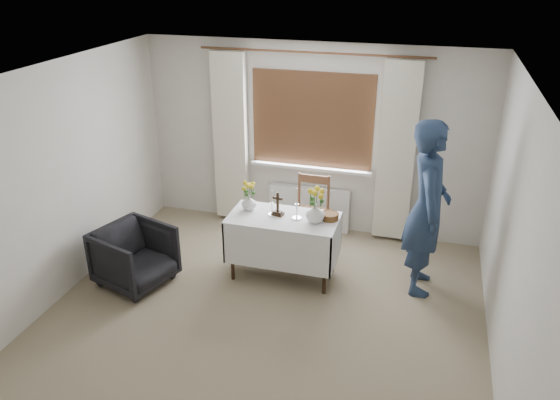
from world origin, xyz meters
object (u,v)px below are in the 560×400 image
(flower_vase_left, at_px, (249,202))
(flower_vase_right, at_px, (315,213))
(armchair, at_px, (135,256))
(wooden_chair, at_px, (310,215))
(altar_table, at_px, (283,247))
(person, at_px, (427,208))
(wooden_cross, at_px, (278,204))

(flower_vase_left, xyz_separation_m, flower_vase_right, (0.80, -0.10, 0.02))
(armchair, height_order, flower_vase_left, flower_vase_left)
(wooden_chair, distance_m, armchair, 2.17)
(altar_table, distance_m, armchair, 1.69)
(wooden_chair, relative_size, flower_vase_left, 5.31)
(flower_vase_right, bearing_deg, person, 10.62)
(person, height_order, wooden_cross, person)
(wooden_chair, height_order, flower_vase_left, wooden_chair)
(armchair, height_order, person, person)
(wooden_cross, xyz_separation_m, flower_vase_right, (0.44, -0.05, -0.03))
(wooden_cross, relative_size, flower_vase_left, 1.55)
(person, xyz_separation_m, wooden_cross, (-1.62, -0.17, -0.08))
(person, relative_size, flower_vase_left, 10.92)
(altar_table, distance_m, wooden_chair, 0.72)
(altar_table, distance_m, flower_vase_left, 0.65)
(wooden_chair, bearing_deg, armchair, -141.78)
(altar_table, bearing_deg, flower_vase_right, -2.30)
(wooden_chair, relative_size, wooden_cross, 3.43)
(flower_vase_left, bearing_deg, wooden_chair, 46.36)
(armchair, xyz_separation_m, wooden_cross, (1.50, 0.65, 0.56))
(wooden_cross, bearing_deg, wooden_chair, 82.00)
(altar_table, distance_m, person, 1.67)
(wooden_chair, height_order, wooden_cross, wooden_cross)
(flower_vase_left, bearing_deg, altar_table, -11.37)
(flower_vase_right, bearing_deg, wooden_cross, 173.34)
(altar_table, xyz_separation_m, wooden_chair, (0.15, 0.70, 0.10))
(armchair, bearing_deg, flower_vase_right, -55.18)
(person, bearing_deg, wooden_chair, 66.25)
(altar_table, bearing_deg, person, 7.59)
(person, bearing_deg, altar_table, 93.34)
(armchair, bearing_deg, wooden_cross, -48.85)
(wooden_chair, xyz_separation_m, flower_vase_right, (0.22, -0.71, 0.39))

